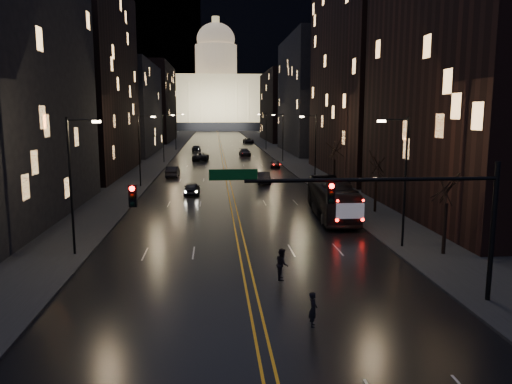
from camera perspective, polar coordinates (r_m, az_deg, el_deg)
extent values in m
plane|color=black|center=(24.30, -0.08, -13.38)|extent=(900.00, 900.00, 0.00)
cube|color=black|center=(152.66, -4.16, 5.64)|extent=(20.00, 320.00, 0.02)
cube|color=black|center=(153.13, -9.43, 5.58)|extent=(8.00, 320.00, 0.16)
cube|color=black|center=(153.47, 1.10, 5.71)|extent=(8.00, 320.00, 0.16)
cube|color=orange|center=(152.66, -4.16, 5.65)|extent=(0.62, 320.00, 0.01)
cube|color=black|center=(78.87, -19.33, 12.06)|extent=(12.00, 30.00, 28.00)
cube|color=black|center=(115.96, -14.54, 9.21)|extent=(12.00, 34.00, 20.00)
cube|color=black|center=(163.52, -11.75, 9.91)|extent=(12.00, 40.00, 24.00)
cube|color=black|center=(48.22, 23.98, 11.58)|extent=(12.00, 26.00, 24.00)
cube|color=black|center=(76.51, 13.11, 16.20)|extent=(12.00, 30.00, 38.00)
cube|color=black|center=(116.69, 6.57, 10.91)|extent=(12.00, 34.00, 26.00)
cube|color=black|center=(163.98, 3.21, 9.74)|extent=(12.00, 40.00, 22.00)
cube|color=black|center=(408.36, 1.13, 17.00)|extent=(520.00, 60.00, 130.00)
cube|color=black|center=(272.47, -4.50, 7.59)|extent=(90.00, 50.00, 4.00)
cube|color=#FFE093|center=(272.46, -4.53, 10.54)|extent=(80.00, 36.00, 24.00)
cylinder|color=beige|center=(273.68, -4.59, 14.73)|extent=(22.00, 22.00, 16.00)
ellipsoid|color=beige|center=(274.97, -4.62, 17.01)|extent=(20.00, 20.00, 17.00)
cylinder|color=#FFE093|center=(276.26, -4.64, 18.76)|extent=(4.00, 4.00, 6.00)
cylinder|color=black|center=(26.70, 25.41, -4.32)|extent=(0.24, 0.24, 7.00)
cylinder|color=black|center=(23.76, 13.26, 1.38)|extent=(12.00, 0.18, 0.18)
cube|color=black|center=(22.97, -13.89, -0.42)|extent=(0.35, 0.30, 1.00)
cube|color=black|center=(23.30, 8.52, -0.11)|extent=(0.35, 0.30, 1.00)
sphere|color=#FF0705|center=(22.74, -14.00, 0.38)|extent=(0.24, 0.24, 0.24)
sphere|color=#FF0705|center=(23.07, 8.65, 0.67)|extent=(0.24, 0.24, 0.24)
cube|color=#053F14|center=(22.56, -2.62, 1.99)|extent=(2.20, 0.06, 0.50)
cylinder|color=black|center=(35.16, 16.66, 0.90)|extent=(0.16, 0.16, 9.00)
cylinder|color=black|center=(34.51, 15.59, 7.97)|extent=(1.80, 0.10, 0.10)
cube|color=#F9D195|center=(34.21, 14.15, 7.86)|extent=(0.50, 0.25, 0.15)
cylinder|color=black|center=(33.98, -20.39, 0.44)|extent=(0.16, 0.16, 9.00)
cylinder|color=black|center=(33.40, -19.31, 7.77)|extent=(1.80, 0.10, 0.10)
cube|color=#F9D195|center=(33.20, -17.78, 7.67)|extent=(0.50, 0.25, 0.15)
cylinder|color=black|center=(63.86, 6.81, 4.77)|extent=(0.16, 0.16, 9.00)
cylinder|color=black|center=(63.51, 6.08, 8.65)|extent=(1.80, 0.10, 0.10)
cube|color=#F9D195|center=(63.35, 5.27, 8.57)|extent=(0.50, 0.25, 0.15)
cylinder|color=black|center=(63.22, -13.19, 4.55)|extent=(0.16, 0.16, 9.00)
cylinder|color=black|center=(62.91, -12.51, 8.48)|extent=(1.80, 0.10, 0.10)
cube|color=#F9D195|center=(62.80, -11.68, 8.41)|extent=(0.50, 0.25, 0.15)
cylinder|color=black|center=(93.38, 3.09, 6.19)|extent=(0.16, 0.16, 9.00)
cylinder|color=black|center=(93.14, 2.56, 8.84)|extent=(1.80, 0.10, 0.10)
cube|color=#F9D195|center=(93.03, 2.00, 8.78)|extent=(0.50, 0.25, 0.15)
cylinder|color=black|center=(92.94, -10.54, 6.04)|extent=(0.16, 0.16, 9.00)
cylinder|color=black|center=(92.74, -10.06, 8.70)|extent=(1.80, 0.10, 0.10)
cube|color=#F9D195|center=(92.66, -9.50, 8.66)|extent=(0.50, 0.25, 0.15)
cylinder|color=black|center=(123.14, 1.16, 6.92)|extent=(0.16, 0.16, 9.00)
cylinder|color=black|center=(122.95, 0.74, 8.92)|extent=(1.80, 0.10, 0.10)
cube|color=#F9D195|center=(122.87, 0.32, 8.87)|extent=(0.50, 0.25, 0.15)
cylinder|color=black|center=(122.80, -9.18, 6.80)|extent=(0.16, 0.16, 9.00)
cylinder|color=black|center=(122.65, -8.80, 8.81)|extent=(1.80, 0.10, 0.10)
cube|color=#F9D195|center=(122.59, -8.38, 8.78)|extent=(0.50, 0.25, 0.15)
cylinder|color=black|center=(34.65, 20.75, -4.06)|extent=(0.24, 0.24, 3.50)
cylinder|color=black|center=(47.40, 13.49, -0.28)|extent=(0.24, 0.24, 3.50)
cylinder|color=black|center=(62.63, 8.92, 2.11)|extent=(0.24, 0.24, 3.50)
imported|color=black|center=(44.62, 8.66, -0.83)|extent=(3.50, 12.05, 3.32)
imported|color=black|center=(56.74, -7.35, 0.38)|extent=(1.80, 4.32, 1.46)
imported|color=black|center=(72.87, -9.49, 2.31)|extent=(1.77, 4.81, 1.57)
imported|color=black|center=(96.76, -6.34, 4.06)|extent=(3.31, 6.10, 1.62)
imported|color=black|center=(119.05, -6.85, 4.96)|extent=(2.39, 5.18, 1.47)
imported|color=black|center=(65.12, 0.87, 1.63)|extent=(1.81, 4.76, 1.55)
imported|color=black|center=(84.06, 2.22, 3.26)|extent=(2.09, 4.20, 1.38)
imported|color=black|center=(106.01, -1.29, 4.53)|extent=(2.46, 5.41, 1.53)
imported|color=black|center=(150.04, -0.89, 5.90)|extent=(3.17, 5.86, 1.56)
imported|color=black|center=(22.48, 6.55, -13.19)|extent=(0.46, 0.63, 1.58)
imported|color=black|center=(28.22, 3.00, -8.21)|extent=(0.55, 0.91, 1.79)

